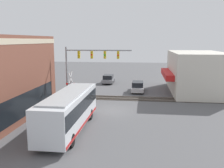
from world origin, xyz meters
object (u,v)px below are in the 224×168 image
object	(u,v)px
parked_car_silver	(138,87)
parked_car_grey	(108,79)
city_bus	(69,109)
crossing_signal	(71,84)
pedestrian_at_crossing	(74,95)

from	to	relation	value
parked_car_silver	parked_car_grey	world-z (taller)	parked_car_silver
city_bus	crossing_signal	world-z (taller)	crossing_signal
parked_car_grey	pedestrian_at_crossing	xyz separation A→B (m)	(-14.27, 2.29, 0.21)
parked_car_grey	pedestrian_at_crossing	distance (m)	14.45
city_bus	pedestrian_at_crossing	bearing A→B (deg)	13.58
city_bus	parked_car_silver	xyz separation A→B (m)	(16.82, -5.40, -1.09)
crossing_signal	pedestrian_at_crossing	bearing A→B (deg)	-87.67
crossing_signal	city_bus	bearing A→B (deg)	-164.32
city_bus	pedestrian_at_crossing	distance (m)	9.81
crossing_signal	parked_car_grey	bearing A→B (deg)	-10.56
city_bus	crossing_signal	xyz separation A→B (m)	(9.48, 2.66, 0.49)
city_bus	parked_car_grey	size ratio (longest dim) A/B	2.40
city_bus	parked_car_silver	bearing A→B (deg)	-17.80
crossing_signal	pedestrian_at_crossing	xyz separation A→B (m)	(0.01, -0.37, -1.39)
city_bus	crossing_signal	size ratio (longest dim) A/B	2.75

